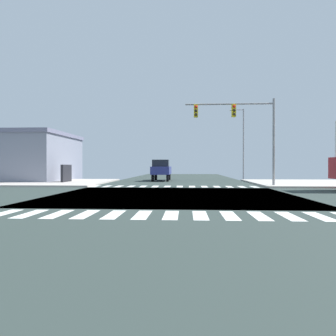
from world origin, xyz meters
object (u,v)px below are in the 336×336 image
object	(u,v)px
pickup_nearside_1	(161,169)
street_lamp	(242,138)
traffic_signal_mast	(240,122)
bank_building	(12,157)

from	to	relation	value
pickup_nearside_1	street_lamp	bearing A→B (deg)	-161.62
pickup_nearside_1	traffic_signal_mast	bearing A→B (deg)	127.38
street_lamp	pickup_nearside_1	xyz separation A→B (m)	(-9.44, -3.13, -3.77)
traffic_signal_mast	pickup_nearside_1	size ratio (longest dim) A/B	1.41
bank_building	pickup_nearside_1	distance (m)	16.67
traffic_signal_mast	pickup_nearside_1	xyz separation A→B (m)	(-7.12, 9.32, -3.97)
street_lamp	pickup_nearside_1	distance (m)	10.63
traffic_signal_mast	pickup_nearside_1	world-z (taller)	traffic_signal_mast
bank_building	street_lamp	bearing A→B (deg)	9.35
traffic_signal_mast	pickup_nearside_1	bearing A→B (deg)	127.38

